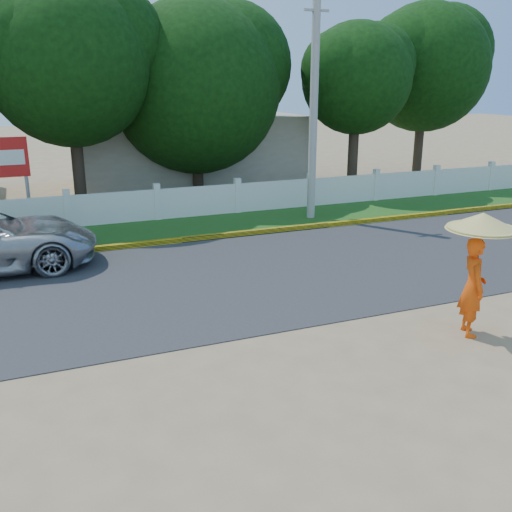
{
  "coord_description": "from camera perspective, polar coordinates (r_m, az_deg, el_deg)",
  "views": [
    {
      "loc": [
        -4.17,
        -8.27,
        4.72
      ],
      "look_at": [
        0.0,
        2.0,
        1.3
      ],
      "focal_mm": 40.0,
      "sensor_mm": 36.0,
      "label": 1
    }
  ],
  "objects": [
    {
      "name": "building_near",
      "position": [
        27.41,
        -6.91,
        10.49
      ],
      "size": [
        10.0,
        6.0,
        3.2
      ],
      "primitive_type": "cube",
      "color": "#B7AD99",
      "rests_on": "ground"
    },
    {
      "name": "utility_pole",
      "position": [
        20.06,
        5.8,
        14.57
      ],
      "size": [
        0.28,
        0.28,
        7.7
      ],
      "primitive_type": "cylinder",
      "color": "#999996",
      "rests_on": "ground"
    },
    {
      "name": "grass_verge",
      "position": [
        19.09,
        -8.8,
        2.67
      ],
      "size": [
        60.0,
        3.5,
        0.03
      ],
      "primitive_type": "cube",
      "color": "#2D601E",
      "rests_on": "ground"
    },
    {
      "name": "curb",
      "position": [
        17.47,
        -7.49,
        1.6
      ],
      "size": [
        40.0,
        0.18,
        0.16
      ],
      "primitive_type": "cube",
      "color": "yellow",
      "rests_on": "ground"
    },
    {
      "name": "ground",
      "position": [
        10.4,
        4.21,
        -9.91
      ],
      "size": [
        120.0,
        120.0,
        0.0
      ],
      "primitive_type": "plane",
      "color": "#9E8460",
      "rests_on": "ground"
    },
    {
      "name": "fence",
      "position": [
        20.35,
        -9.84,
        5.06
      ],
      "size": [
        40.0,
        0.1,
        1.1
      ],
      "primitive_type": "cube",
      "color": "silver",
      "rests_on": "ground"
    },
    {
      "name": "monk_with_parasol",
      "position": [
        11.44,
        21.27,
        -0.05
      ],
      "size": [
        1.32,
        1.32,
        2.41
      ],
      "color": "#EE4B0C",
      "rests_on": "ground"
    },
    {
      "name": "road",
      "position": [
        14.24,
        -3.79,
        -2.21
      ],
      "size": [
        60.0,
        7.0,
        0.02
      ],
      "primitive_type": "cube",
      "color": "#38383A",
      "rests_on": "ground"
    },
    {
      "name": "tree_row",
      "position": [
        23.16,
        -11.62,
        17.25
      ],
      "size": [
        32.66,
        7.59,
        8.37
      ],
      "color": "#473828",
      "rests_on": "ground"
    }
  ]
}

